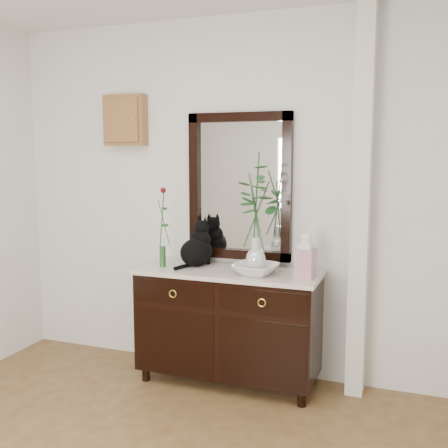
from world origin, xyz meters
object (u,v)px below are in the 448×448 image
at_px(lotus_bowl, 256,269).
at_px(cat, 196,243).
at_px(ginger_jar, 306,255).
at_px(sideboard, 229,320).

bearing_deg(lotus_bowl, cat, 165.34).
height_order(lotus_bowl, ginger_jar, ginger_jar).
height_order(sideboard, cat, cat).
height_order(sideboard, ginger_jar, ginger_jar).
xyz_separation_m(sideboard, lotus_bowl, (0.22, -0.07, 0.41)).
relative_size(sideboard, ginger_jar, 4.12).
relative_size(cat, lotus_bowl, 1.11).
relative_size(lotus_bowl, ginger_jar, 0.97).
distance_m(cat, lotus_bowl, 0.54).
bearing_deg(ginger_jar, lotus_bowl, -176.51).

